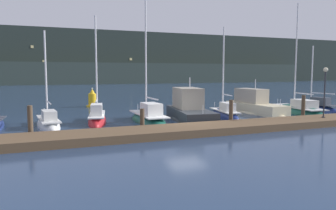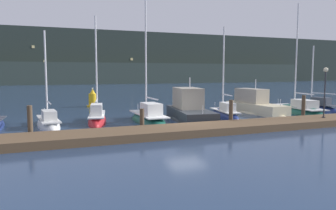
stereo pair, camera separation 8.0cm
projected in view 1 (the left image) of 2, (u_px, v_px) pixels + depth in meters
name	position (u px, v px, depth m)	size (l,w,h in m)	color
ground_plane	(186.00, 127.00, 21.84)	(400.00, 400.00, 0.00)	navy
dock	(200.00, 129.00, 19.90)	(40.02, 2.80, 0.45)	brown
mooring_pile_1	(30.00, 122.00, 17.87)	(0.28, 0.28, 1.87)	#4C3D2D
mooring_pile_2	(142.00, 120.00, 20.22)	(0.28, 0.28, 1.44)	#4C3D2D
mooring_pile_3	(231.00, 113.00, 22.52)	(0.28, 0.28, 1.79)	#4C3D2D
mooring_pile_4	(303.00, 108.00, 24.84)	(0.28, 0.28, 1.96)	#4C3D2D
sailboat_berth_3	(48.00, 125.00, 22.21)	(1.82, 5.40, 7.18)	white
sailboat_berth_4	(97.00, 121.00, 23.96)	(2.33, 5.62, 8.54)	red
sailboat_berth_5	(149.00, 120.00, 24.26)	(1.97, 6.31, 9.76)	#195647
motorboat_berth_6	(190.00, 113.00, 25.38)	(3.73, 7.74, 3.79)	#2D3338
sailboat_berth_7	(225.00, 116.00, 26.88)	(2.16, 5.29, 8.06)	navy
motorboat_berth_8	(255.00, 108.00, 29.61)	(2.55, 7.25, 3.52)	beige
sailboat_berth_9	(298.00, 112.00, 29.53)	(3.07, 7.40, 10.56)	#195647
sailboat_berth_10	(315.00, 109.00, 31.69)	(2.33, 5.27, 6.78)	navy
channel_buoy	(92.00, 100.00, 34.93)	(1.28, 1.28, 2.04)	gold
dock_lamppost	(325.00, 84.00, 23.11)	(0.32, 0.32, 3.56)	#2D2D33
hillside_backdrop	(72.00, 59.00, 110.26)	(240.00, 23.00, 17.59)	#28332D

